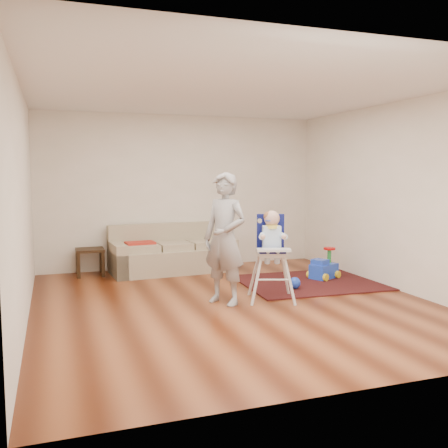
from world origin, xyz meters
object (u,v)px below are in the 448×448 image
object	(u,v)px
side_table	(90,262)
adult	(225,239)
toy_ball	(295,283)
ride_on_toy	(324,263)
high_chair	(271,257)
sofa	(173,248)

from	to	relation	value
side_table	adult	distance (m)	2.90
toy_ball	adult	bearing A→B (deg)	-162.82
side_table	toy_ball	bearing A→B (deg)	-36.54
ride_on_toy	high_chair	distance (m)	1.66
sofa	ride_on_toy	distance (m)	2.54
side_table	adult	size ratio (longest dim) A/B	0.26
sofa	side_table	world-z (taller)	sofa
high_chair	adult	xyz separation A→B (m)	(-0.64, 0.05, 0.27)
toy_ball	high_chair	size ratio (longest dim) A/B	0.14
ride_on_toy	adult	distance (m)	2.24
side_table	adult	xyz separation A→B (m)	(1.52, -2.39, 0.62)
high_chair	adult	bearing A→B (deg)	-165.97
adult	ride_on_toy	bearing A→B (deg)	78.90
sofa	toy_ball	world-z (taller)	sofa
sofa	ride_on_toy	xyz separation A→B (m)	(2.13, -1.37, -0.15)
ride_on_toy	high_chair	size ratio (longest dim) A/B	0.40
toy_ball	high_chair	xyz separation A→B (m)	(-0.56, -0.42, 0.48)
adult	high_chair	bearing A→B (deg)	50.86
ride_on_toy	adult	world-z (taller)	adult
ride_on_toy	high_chair	world-z (taller)	high_chair
side_table	toy_ball	xyz separation A→B (m)	(2.73, -2.02, -0.12)
ride_on_toy	high_chair	bearing A→B (deg)	-170.09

